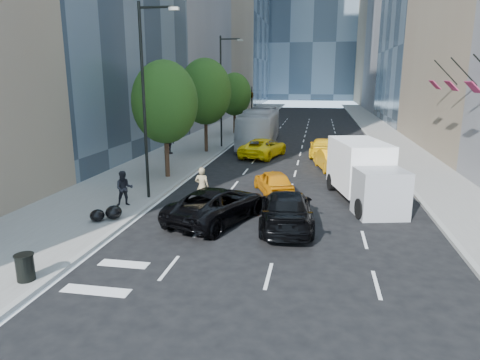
% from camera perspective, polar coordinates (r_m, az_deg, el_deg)
% --- Properties ---
extents(ground, '(160.00, 160.00, 0.00)m').
position_cam_1_polar(ground, '(18.53, 2.16, -7.03)').
color(ground, black).
rests_on(ground, ground).
extents(sidewalk_left, '(6.00, 120.00, 0.15)m').
position_cam_1_polar(sidewalk_left, '(48.97, -3.27, 5.95)').
color(sidewalk_left, slate).
rests_on(sidewalk_left, ground).
extents(sidewalk_right, '(4.00, 120.00, 0.15)m').
position_cam_1_polar(sidewalk_right, '(48.21, 19.36, 5.09)').
color(sidewalk_right, slate).
rests_on(sidewalk_right, ground).
extents(lamp_near, '(2.13, 0.22, 10.00)m').
position_cam_1_polar(lamp_near, '(22.93, -12.35, 11.49)').
color(lamp_near, black).
rests_on(lamp_near, sidewalk_left).
extents(lamp_far, '(2.13, 0.22, 10.00)m').
position_cam_1_polar(lamp_far, '(40.15, -2.30, 12.52)').
color(lamp_far, black).
rests_on(lamp_far, sidewalk_left).
extents(tree_near, '(4.20, 4.20, 7.46)m').
position_cam_1_polar(tree_near, '(27.94, -10.00, 10.17)').
color(tree_near, '#2F2112').
rests_on(tree_near, sidewalk_left).
extents(tree_mid, '(4.50, 4.50, 7.99)m').
position_cam_1_polar(tree_mid, '(37.46, -4.66, 11.65)').
color(tree_mid, '#2F2112').
rests_on(tree_mid, sidewalk_left).
extents(tree_far, '(3.90, 3.90, 6.92)m').
position_cam_1_polar(tree_far, '(50.15, -0.75, 11.36)').
color(tree_far, '#2F2112').
rests_on(tree_far, sidewalk_left).
extents(traffic_signal, '(2.48, 0.53, 5.20)m').
position_cam_1_polar(traffic_signal, '(57.90, 1.59, 11.26)').
color(traffic_signal, black).
rests_on(traffic_signal, sidewalk_left).
extents(facade_flags, '(1.85, 13.30, 2.05)m').
position_cam_1_polar(facade_flags, '(28.40, 27.74, 11.37)').
color(facade_flags, black).
rests_on(facade_flags, ground).
extents(skateboarder, '(0.75, 0.51, 2.00)m').
position_cam_1_polar(skateboarder, '(21.66, -5.07, -1.24)').
color(skateboarder, '#817250').
rests_on(skateboarder, ground).
extents(black_sedan_lincoln, '(4.47, 6.29, 1.59)m').
position_cam_1_polar(black_sedan_lincoln, '(19.75, -3.07, -3.29)').
color(black_sedan_lincoln, black).
rests_on(black_sedan_lincoln, ground).
extents(black_sedan_mercedes, '(2.76, 5.82, 1.64)m').
position_cam_1_polar(black_sedan_mercedes, '(19.09, 6.19, -3.88)').
color(black_sedan_mercedes, black).
rests_on(black_sedan_mercedes, ground).
extents(taxi_a, '(2.94, 4.31, 1.36)m').
position_cam_1_polar(taxi_a, '(24.58, 4.48, -0.22)').
color(taxi_a, orange).
rests_on(taxi_a, ground).
extents(taxi_b, '(2.60, 4.93, 1.54)m').
position_cam_1_polar(taxi_b, '(31.53, 12.00, 2.74)').
color(taxi_b, '#FFA30D').
rests_on(taxi_b, ground).
extents(taxi_c, '(3.91, 6.12, 1.57)m').
position_cam_1_polar(taxi_c, '(35.92, 3.13, 4.33)').
color(taxi_c, yellow).
rests_on(taxi_c, ground).
extents(taxi_d, '(2.30, 5.39, 1.55)m').
position_cam_1_polar(taxi_d, '(36.73, 11.00, 4.29)').
color(taxi_d, yellow).
rests_on(taxi_d, ground).
extents(city_bus, '(3.36, 12.80, 3.54)m').
position_cam_1_polar(city_bus, '(42.16, 2.62, 7.05)').
color(city_bus, silver).
rests_on(city_bus, ground).
extents(box_truck, '(3.82, 6.96, 3.15)m').
position_cam_1_polar(box_truck, '(23.56, 16.20, 0.97)').
color(box_truck, white).
rests_on(box_truck, ground).
extents(pedestrian_a, '(1.08, 0.99, 1.80)m').
position_cam_1_polar(pedestrian_a, '(22.33, -15.19, -1.09)').
color(pedestrian_a, black).
rests_on(pedestrian_a, sidewalk_left).
extents(pedestrian_b, '(1.20, 0.94, 1.90)m').
position_cam_1_polar(pedestrian_b, '(36.96, -9.41, 4.92)').
color(pedestrian_b, black).
rests_on(pedestrian_b, sidewalk_left).
extents(trash_can, '(0.56, 0.56, 0.85)m').
position_cam_1_polar(trash_can, '(15.54, -26.73, -10.42)').
color(trash_can, black).
rests_on(trash_can, sidewalk_left).
extents(garbage_bags, '(1.26, 1.22, 0.63)m').
position_cam_1_polar(garbage_bags, '(20.50, -17.30, -4.29)').
color(garbage_bags, black).
rests_on(garbage_bags, sidewalk_left).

